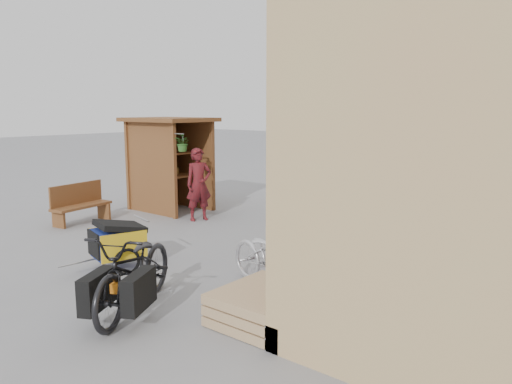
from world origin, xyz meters
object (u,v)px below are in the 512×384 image
Objects in this scene: person_kiosk at (199,184)px; bike_5 at (380,215)px; bench at (80,203)px; shopping_carts at (468,191)px; cargo_bike at (135,271)px; bike_6 at (393,210)px; bike_4 at (368,223)px; kiosk at (167,151)px; bike_2 at (345,237)px; child_trailer at (118,241)px; bike_7 at (412,204)px; pallet_stack at (264,305)px; bike_0 at (272,258)px; bike_3 at (345,228)px; bike_1 at (307,243)px.

bike_5 is (4.10, 1.07, -0.36)m from person_kiosk.
shopping_carts is at bearing 35.82° from bench.
cargo_bike is 1.20× the size of bike_6.
bike_4 is 0.85× the size of bike_6.
bike_2 is (5.75, -0.91, -1.15)m from kiosk.
bike_5 is at bearing -100.14° from shopping_carts.
person_kiosk is (1.53, -0.36, -0.69)m from kiosk.
shopping_carts is (6.67, 6.64, 0.12)m from bench.
child_trailer is 0.87× the size of bike_5.
kiosk is 1.65× the size of bench.
bike_2 is (-0.53, -5.23, -0.19)m from shopping_carts.
bike_7 is at bearing 26.13° from bench.
shopping_carts is at bearing -3.49° from bike_5.
pallet_stack is at bearing -31.66° from kiosk.
bike_0 is (-0.59, -7.26, -0.10)m from shopping_carts.
person_kiosk is 1.03× the size of bike_5.
cargo_bike is (-1.51, -0.81, 0.34)m from pallet_stack.
shopping_carts is 2.94m from bike_6.
pallet_stack is 0.77× the size of shopping_carts.
bike_4 is at bearing 99.29° from pallet_stack.
kiosk reaches higher than shopping_carts.
bike_0 is at bearing 33.23° from child_trailer.
person_kiosk is 1.11× the size of bike_3.
kiosk is 2.59m from bench.
bike_0 is 2.35m from bike_3.
bench is at bearing 108.78° from bike_7.
bike_1 reaches higher than bench.
bike_7 reaches higher than bike_4.
bike_0 is at bearing 34.75° from cargo_bike.
cargo_bike reaches higher than bike_0.
kiosk is 1.45× the size of person_kiosk.
cargo_bike is 6.20m from bike_6.
bike_3 is at bearing 41.87° from bike_2.
kiosk reaches higher than bike_0.
kiosk is 4.98m from child_trailer.
bike_6 reaches higher than bike_4.
bike_1 is at bearing -19.66° from kiosk.
cargo_bike is at bearing -179.14° from bike_6.
cargo_bike is at bearing -33.58° from bench.
person_kiosk is at bearing 36.47° from bench.
bench is 0.96× the size of bike_4.
shopping_carts reaches higher than bike_6.
bike_2 is 2.39m from bike_6.
shopping_carts is 6.67m from person_kiosk.
bike_4 is (-0.10, 2.29, -0.10)m from bike_1.
bike_7 is at bearing 80.95° from child_trailer.
bike_7 is (0.20, 0.55, 0.06)m from bike_6.
bike_0 is 3.19m from bike_4.
bike_1 is at bearing 43.05° from cargo_bike.
bench is at bearing 130.68° from bike_6.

